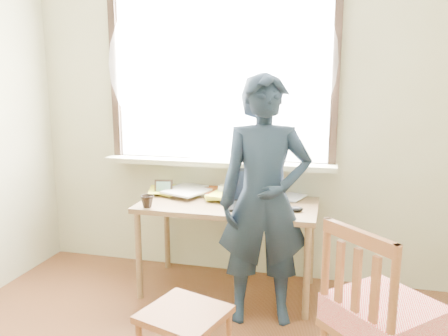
% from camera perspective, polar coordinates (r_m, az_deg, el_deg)
% --- Properties ---
extents(room_shell, '(3.52, 4.02, 2.61)m').
position_cam_1_polar(room_shell, '(1.72, -10.26, 13.67)').
color(room_shell, '#BDBC98').
rests_on(room_shell, ground).
extents(desk, '(1.29, 0.64, 0.69)m').
position_cam_1_polar(desk, '(3.22, 0.56, -5.78)').
color(desk, brown).
rests_on(desk, ground).
extents(laptop, '(0.40, 0.34, 0.25)m').
position_cam_1_polar(laptop, '(3.12, 3.87, -3.86)').
color(laptop, black).
rests_on(laptop, desk).
extents(mug_white, '(0.13, 0.13, 0.09)m').
position_cam_1_polar(mug_white, '(3.36, 0.15, -3.03)').
color(mug_white, white).
rests_on(mug_white, desk).
extents(mug_dark, '(0.13, 0.13, 0.09)m').
position_cam_1_polar(mug_dark, '(3.12, -10.00, -4.33)').
color(mug_dark, black).
rests_on(mug_dark, desk).
extents(mouse, '(0.09, 0.07, 0.04)m').
position_cam_1_polar(mouse, '(3.03, 9.41, -5.29)').
color(mouse, black).
rests_on(mouse, desk).
extents(desk_clutter, '(0.76, 0.51, 0.05)m').
position_cam_1_polar(desk_clutter, '(3.45, -2.71, -3.00)').
color(desk_clutter, white).
rests_on(desk_clutter, desk).
extents(book_a, '(0.23, 0.30, 0.03)m').
position_cam_1_polar(book_a, '(3.56, -5.79, -2.80)').
color(book_a, white).
rests_on(book_a, desk).
extents(book_b, '(0.23, 0.27, 0.02)m').
position_cam_1_polar(book_b, '(3.39, 7.59, -3.63)').
color(book_b, white).
rests_on(book_b, desk).
extents(picture_frame, '(0.14, 0.04, 0.11)m').
position_cam_1_polar(picture_frame, '(3.44, -7.90, -2.60)').
color(picture_frame, black).
rests_on(picture_frame, desk).
extents(work_chair, '(0.49, 0.48, 0.40)m').
position_cam_1_polar(work_chair, '(2.39, -5.17, -19.41)').
color(work_chair, brown).
rests_on(work_chair, ground).
extents(side_chair, '(0.61, 0.61, 0.95)m').
position_cam_1_polar(side_chair, '(2.23, 19.81, -17.95)').
color(side_chair, brown).
rests_on(side_chair, ground).
extents(person, '(0.66, 0.51, 1.62)m').
position_cam_1_polar(person, '(2.81, 5.30, -4.34)').
color(person, black).
rests_on(person, ground).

